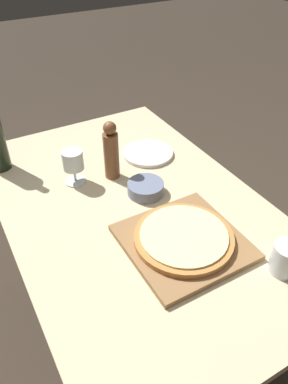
# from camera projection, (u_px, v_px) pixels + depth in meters

# --- Properties ---
(ground_plane) EXTENTS (12.00, 12.00, 0.00)m
(ground_plane) POSITION_uv_depth(u_px,v_px,m) (137.00, 334.00, 1.72)
(ground_plane) COLOR #382D23
(dining_table) EXTENTS (0.81, 1.29, 0.77)m
(dining_table) POSITION_uv_depth(u_px,v_px,m) (135.00, 230.00, 1.31)
(dining_table) COLOR #CCB78E
(dining_table) RESTS_ON ground_plane
(cutting_board) EXTENTS (0.33, 0.33, 0.02)m
(cutting_board) POSITION_uv_depth(u_px,v_px,m) (183.00, 242.00, 1.10)
(cutting_board) COLOR olive
(cutting_board) RESTS_ON dining_table
(pizza) EXTENTS (0.29, 0.29, 0.02)m
(pizza) POSITION_uv_depth(u_px,v_px,m) (184.00, 237.00, 1.09)
(pizza) COLOR #BC7A3D
(pizza) RESTS_ON cutting_board
(pepper_mill) EXTENTS (0.05, 0.05, 0.22)m
(pepper_mill) POSITION_uv_depth(u_px,v_px,m) (111.00, 152.00, 1.32)
(pepper_mill) COLOR brown
(pepper_mill) RESTS_ON dining_table
(wine_glass) EXTENTS (0.08, 0.08, 0.13)m
(wine_glass) POSITION_uv_depth(u_px,v_px,m) (73.00, 162.00, 1.30)
(wine_glass) COLOR silver
(wine_glass) RESTS_ON dining_table
(small_bowl) EXTENTS (0.13, 0.13, 0.04)m
(small_bowl) POSITION_uv_depth(u_px,v_px,m) (146.00, 188.00, 1.29)
(small_bowl) COLOR slate
(small_bowl) RESTS_ON dining_table
(drinking_tumbler) EXTENTS (0.08, 0.08, 0.09)m
(drinking_tumbler) POSITION_uv_depth(u_px,v_px,m) (286.00, 259.00, 1.00)
(drinking_tumbler) COLOR silver
(drinking_tumbler) RESTS_ON dining_table
(dinner_plate) EXTENTS (0.20, 0.20, 0.01)m
(dinner_plate) POSITION_uv_depth(u_px,v_px,m) (148.00, 153.00, 1.49)
(dinner_plate) COLOR silver
(dinner_plate) RESTS_ON dining_table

